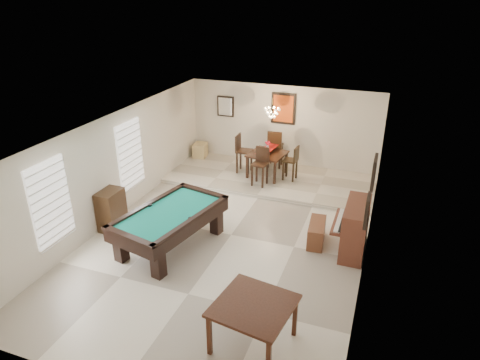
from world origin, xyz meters
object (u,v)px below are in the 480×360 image
Objects in this scene: apothecary_chest at (111,210)px; dining_chair_south at (260,167)px; square_table at (253,324)px; piano_bench at (317,233)px; dining_chair_north at (275,148)px; dining_chair_west at (244,154)px; upright_piano at (349,227)px; chandelier at (272,109)px; corner_bench at (200,150)px; dining_chair_east at (290,163)px; pool_table at (171,229)px; dining_table at (267,162)px; flower_vase at (268,145)px.

apothecary_chest is 0.90× the size of dining_chair_south.
square_table is 3.39m from piano_bench.
apothecary_chest is 0.83× the size of dining_chair_north.
dining_chair_west is at bearing 140.36° from dining_chair_south.
apothecary_chest is at bearing -167.35° from piano_bench.
chandelier is (-2.61, 2.88, 1.64)m from upright_piano.
chandelier reaches higher than corner_bench.
dining_chair_east is (-0.97, 6.30, 0.23)m from square_table.
pool_table is at bearing -16.44° from dining_chair_east.
piano_bench is at bearing -138.73° from dining_chair_west.
dining_chair_east is at bearing -13.37° from corner_bench.
piano_bench is 0.86× the size of dining_chair_east.
corner_bench is at bearing 144.61° from upright_piano.
dining_chair_south is 0.93× the size of dining_chair_west.
square_table is 7.32m from dining_chair_north.
dining_table is 1.68m from chandelier.
piano_bench is 4.11m from dining_chair_west.
dining_chair_north is at bearing 1.29° from corner_bench.
dining_chair_east reaches higher than pool_table.
dining_chair_north is at bearing -46.33° from dining_chair_west.
dining_chair_north is (0.97, 5.00, 0.29)m from pool_table.
dining_chair_north reaches higher than dining_table.
chandelier is (1.09, 4.07, 1.78)m from pool_table.
corner_bench is 3.37m from chandelier.
upright_piano is at bearing 10.54° from apothecary_chest.
dining_chair_north is at bearing 87.97° from dining_table.
dining_chair_east is at bearing 124.99° from dining_chair_north.
dining_chair_west is 2.32× the size of corner_bench.
dining_chair_north is at bearing 94.24° from dining_chair_south.
dining_chair_north is at bearing 61.14° from apothecary_chest.
upright_piano reaches higher than square_table.
dining_chair_north is (-1.65, 7.12, 0.31)m from square_table.
flower_vase is at bearing 132.36° from upright_piano.
chandelier is at bearing -43.99° from flower_vase.
flower_vase is 0.43× the size of chandelier.
upright_piano is at bearing -4.25° from piano_bench.
dining_chair_east is 3.34m from corner_bench.
dining_chair_north reaches higher than apothecary_chest.
dining_table is at bearing 136.01° from chandelier.
dining_chair_south is 1.50m from dining_chair_north.
piano_bench is at bearing 175.75° from upright_piano.
apothecary_chest is at bearing -123.14° from flower_vase.
corner_bench is (-1.80, 0.71, -0.36)m from dining_chair_west.
pool_table is 3.88m from upright_piano.
upright_piano is 2.65× the size of corner_bench.
dining_table reaches higher than piano_bench.
dining_table is 0.75m from dining_chair_west.
dining_table is at bearing 124.78° from piano_bench.
pool_table is 9.64× the size of flower_vase.
square_table is 0.87× the size of upright_piano.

